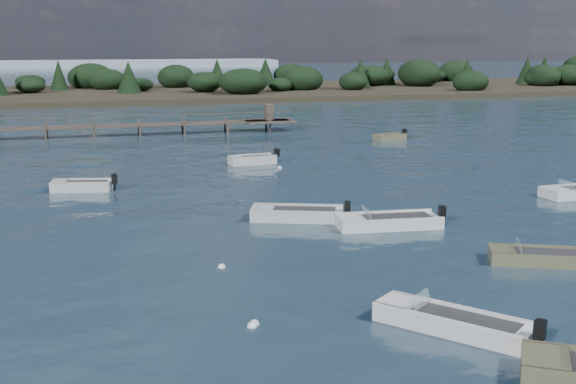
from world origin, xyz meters
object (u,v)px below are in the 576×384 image
object	(u,v)px
dinghy_extra_a	(452,325)
dinghy_mid_white_a	(388,224)
dinghy_extra_b	(541,259)
tender_far_grey_b	(390,138)
tender_far_white	(252,161)
tender_far_grey	(82,188)
dinghy_mid_grey	(297,216)

from	to	relation	value
dinghy_extra_a	dinghy_mid_white_a	size ratio (longest dim) A/B	0.86
dinghy_extra_b	tender_far_grey_b	world-z (taller)	tender_far_grey_b
tender_far_grey_b	tender_far_white	distance (m)	17.72
dinghy_extra_b	tender_far_white	world-z (taller)	tender_far_white
tender_far_grey_b	tender_far_white	world-z (taller)	tender_far_white
tender_far_grey_b	dinghy_extra_a	size ratio (longest dim) A/B	0.74
dinghy_extra_a	tender_far_grey	size ratio (longest dim) A/B	1.18
dinghy_extra_a	dinghy_mid_grey	world-z (taller)	dinghy_extra_a
tender_far_white	dinghy_mid_white_a	xyz separation A→B (m)	(2.36, -19.81, -0.02)
dinghy_mid_grey	tender_far_white	distance (m)	17.24
dinghy_extra_b	dinghy_mid_grey	bearing A→B (deg)	128.31
tender_far_white	dinghy_mid_white_a	distance (m)	19.95
tender_far_white	dinghy_mid_white_a	bearing A→B (deg)	-83.20
dinghy_extra_b	tender_far_grey	bearing A→B (deg)	132.17
dinghy_extra_b	dinghy_extra_a	size ratio (longest dim) A/B	0.95
tender_far_grey_b	dinghy_mid_white_a	bearing A→B (deg)	-113.48
tender_far_grey_b	dinghy_mid_grey	distance (m)	31.29
tender_far_grey_b	tender_far_grey	size ratio (longest dim) A/B	0.87
tender_far_white	dinghy_extra_a	bearing A→B (deg)	-91.47
dinghy_extra_b	dinghy_mid_grey	size ratio (longest dim) A/B	0.89
dinghy_extra_a	dinghy_mid_white_a	world-z (taller)	dinghy_extra_a
tender_far_white	dinghy_mid_grey	bearing A→B (deg)	-95.09
tender_far_grey_b	tender_far_grey	distance (m)	31.59
dinghy_mid_grey	dinghy_mid_white_a	world-z (taller)	dinghy_mid_white_a
tender_far_white	tender_far_grey_b	bearing A→B (deg)	31.94
dinghy_extra_a	tender_far_grey	world-z (taller)	dinghy_extra_a
dinghy_mid_white_a	dinghy_mid_grey	bearing A→B (deg)	145.81
tender_far_grey_b	dinghy_mid_grey	size ratio (longest dim) A/B	0.69
tender_far_grey_b	tender_far_white	bearing A→B (deg)	-148.06
tender_far_grey_b	dinghy_mid_grey	xyz separation A→B (m)	(-16.57, -26.55, 0.01)
tender_far_grey_b	dinghy_mid_grey	world-z (taller)	dinghy_mid_grey
tender_far_white	dinghy_extra_b	bearing A→B (deg)	-77.11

